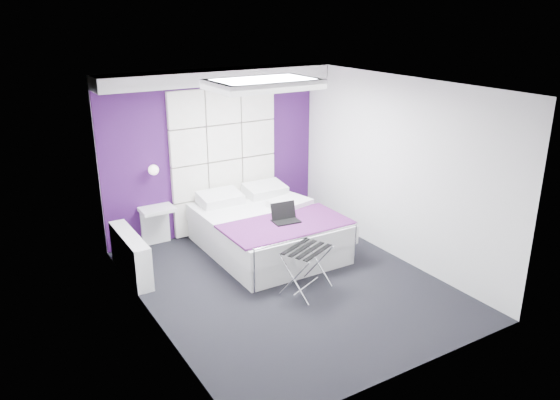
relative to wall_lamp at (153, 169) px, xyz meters
The scene contains 15 objects.
floor 2.61m from the wall_lamp, 62.99° to the right, with size 4.40×4.40×0.00m, color black.
ceiling 2.69m from the wall_lamp, 62.99° to the right, with size 4.40×4.40×0.00m, color white.
wall_back 1.06m from the wall_lamp, ahead, with size 3.60×3.60×0.00m, color white.
wall_left 2.19m from the wall_lamp, 110.01° to the right, with size 4.40×4.40×0.00m, color white.
wall_right 3.52m from the wall_lamp, 35.86° to the right, with size 4.40×4.40×0.00m, color white.
accent_wall 1.06m from the wall_lamp, ahead, with size 3.58×0.02×2.58m, color #37114A.
soffit 1.66m from the wall_lamp, ahead, with size 3.58×0.50×0.20m, color white.
headboard 1.20m from the wall_lamp, ahead, with size 1.80×0.08×2.30m, color silver, non-canonical shape.
skylight 2.24m from the wall_lamp, 54.28° to the right, with size 1.36×0.86×0.12m, color white, non-canonical shape.
wall_lamp is the anchor object (origin of this frame).
radiator 1.35m from the wall_lamp, 130.10° to the right, with size 0.22×1.20×0.60m, color white.
bed 1.90m from the wall_lamp, 36.27° to the right, with size 1.78×2.15×0.75m.
nightstand 0.61m from the wall_lamp, 86.44° to the right, with size 0.50×0.39×0.06m, color white.
luggage_rack 2.78m from the wall_lamp, 64.15° to the right, with size 0.60×0.44×0.59m.
laptop 2.07m from the wall_lamp, 45.90° to the right, with size 0.37×0.26×0.26m.
Camera 1 is at (-3.44, -5.47, 3.44)m, focal length 35.00 mm.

